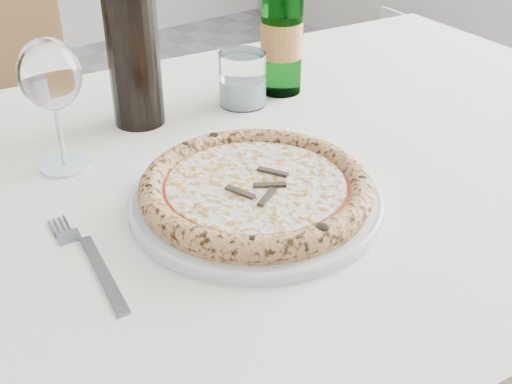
% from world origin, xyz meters
% --- Properties ---
extents(dining_table, '(1.63, 1.09, 0.76)m').
position_xyz_m(dining_table, '(0.24, 0.22, 0.67)').
color(dining_table, brown).
rests_on(dining_table, floor).
extents(plate, '(0.31, 0.31, 0.02)m').
position_xyz_m(plate, '(0.24, 0.12, 0.76)').
color(plate, silver).
rests_on(plate, dining_table).
extents(pizza, '(0.28, 0.28, 0.03)m').
position_xyz_m(pizza, '(0.24, 0.12, 0.78)').
color(pizza, '#EBB75F').
rests_on(pizza, plate).
extents(fork, '(0.04, 0.21, 0.00)m').
position_xyz_m(fork, '(0.03, 0.14, 0.76)').
color(fork, slate).
rests_on(fork, dining_table).
extents(wine_glass, '(0.08, 0.08, 0.18)m').
position_xyz_m(wine_glass, '(0.09, 0.36, 0.88)').
color(wine_glass, silver).
rests_on(wine_glass, dining_table).
extents(tumbler, '(0.08, 0.08, 0.09)m').
position_xyz_m(tumbler, '(0.41, 0.38, 0.79)').
color(tumbler, white).
rests_on(tumbler, dining_table).
extents(beer_bottle, '(0.07, 0.07, 0.27)m').
position_xyz_m(beer_bottle, '(0.50, 0.38, 0.86)').
color(beer_bottle, '#2F8039').
rests_on(beer_bottle, dining_table).
extents(wine_bottle, '(0.08, 0.08, 0.32)m').
position_xyz_m(wine_bottle, '(0.24, 0.42, 0.89)').
color(wine_bottle, black).
rests_on(wine_bottle, dining_table).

